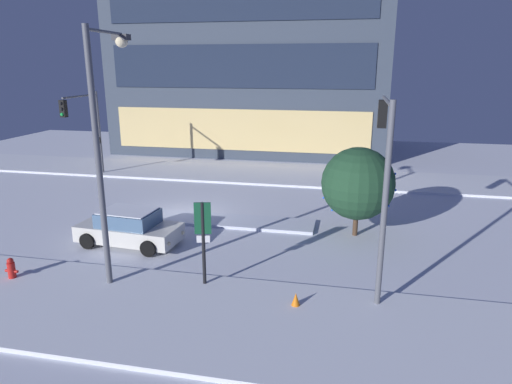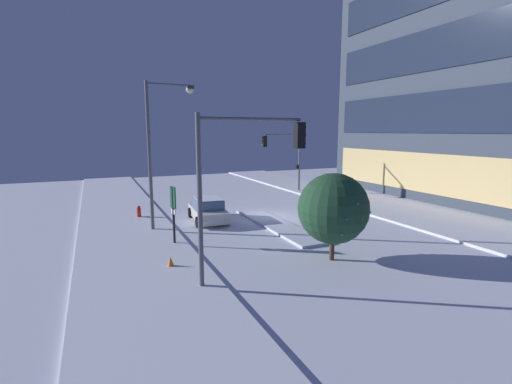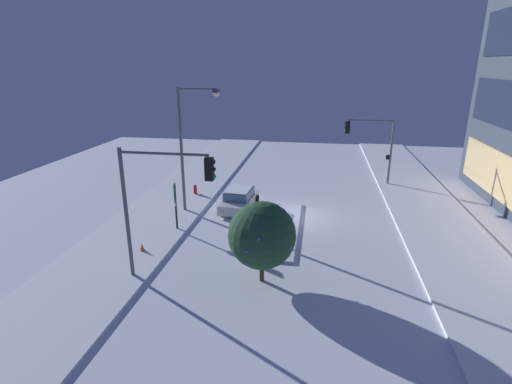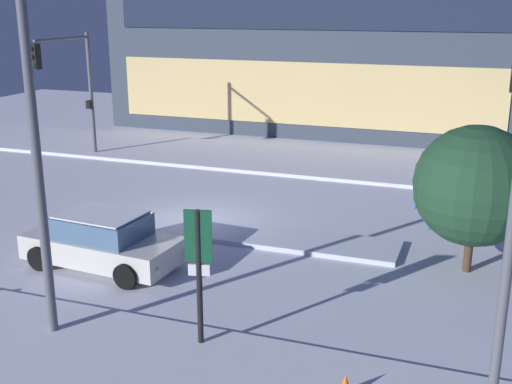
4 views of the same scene
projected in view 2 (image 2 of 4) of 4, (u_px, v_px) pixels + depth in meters
name	position (u px, v px, depth m)	size (l,w,h in m)	color
ground	(270.00, 218.00, 24.69)	(52.00, 52.00, 0.00)	silver
curb_strip_near	(128.00, 231.00, 21.06)	(52.00, 5.20, 0.14)	silver
curb_strip_far	(376.00, 206.00, 28.30)	(52.00, 5.20, 0.14)	silver
median_strip	(277.00, 225.00, 22.51)	(9.00, 1.80, 0.14)	silver
office_tower_main	(482.00, 57.00, 31.23)	(22.33, 12.71, 23.86)	#384251
car_near	(208.00, 210.00, 23.68)	(4.44, 2.34, 1.49)	silver
traffic_light_corner_near_right	(244.00, 167.00, 13.50)	(0.32, 4.40, 6.37)	#565960
traffic_light_corner_far_left	(285.00, 152.00, 34.00)	(0.32, 4.02, 5.60)	#565960
street_lamp_arched	(161.00, 136.00, 20.79)	(0.56, 2.77, 8.45)	#565960
fire_hydrant	(139.00, 213.00, 24.31)	(0.48, 0.26, 0.87)	red
parking_info_sign	(173.00, 208.00, 18.41)	(0.55, 0.18, 3.01)	black
decorated_tree_median	(333.00, 209.00, 16.24)	(3.15, 3.14, 3.93)	#473323
construction_cone	(171.00, 263.00, 15.47)	(0.36, 0.36, 0.55)	orange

